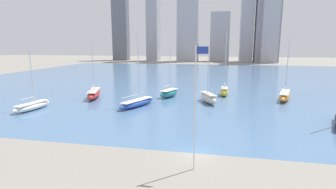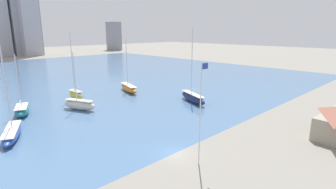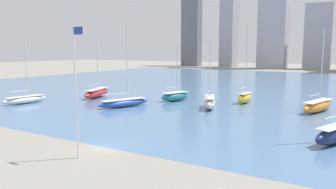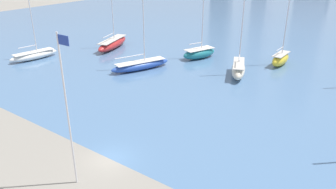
{
  "view_description": "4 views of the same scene",
  "coord_description": "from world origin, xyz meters",
  "px_view_note": "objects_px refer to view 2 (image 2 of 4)",
  "views": [
    {
      "loc": [
        2.47,
        -29.24,
        12.75
      ],
      "look_at": [
        -7.09,
        18.33,
        3.4
      ],
      "focal_mm": 28.0,
      "sensor_mm": 36.0,
      "label": 1
    },
    {
      "loc": [
        -23.42,
        -22.64,
        16.22
      ],
      "look_at": [
        7.56,
        9.1,
        5.32
      ],
      "focal_mm": 28.0,
      "sensor_mm": 36.0,
      "label": 2
    },
    {
      "loc": [
        23.3,
        -25.96,
        10.39
      ],
      "look_at": [
        -0.65,
        14.39,
        4.06
      ],
      "focal_mm": 35.0,
      "sensor_mm": 36.0,
      "label": 3
    },
    {
      "loc": [
        19.29,
        -17.65,
        17.59
      ],
      "look_at": [
        -1.19,
        10.87,
        2.46
      ],
      "focal_mm": 35.0,
      "sensor_mm": 36.0,
      "label": 4
    }
  ],
  "objects_px": {
    "sailboat_cream": "(79,104)",
    "sailboat_blue": "(12,133)",
    "sailboat_navy": "(193,97)",
    "sailboat_teal": "(22,110)",
    "flag_pole": "(201,111)",
    "sailboat_yellow": "(76,94)",
    "sailboat_orange": "(129,88)"
  },
  "relations": [
    {
      "from": "sailboat_orange",
      "to": "sailboat_blue",
      "type": "height_order",
      "value": "sailboat_blue"
    },
    {
      "from": "sailboat_cream",
      "to": "sailboat_teal",
      "type": "bearing_deg",
      "value": 131.78
    },
    {
      "from": "sailboat_cream",
      "to": "sailboat_blue",
      "type": "distance_m",
      "value": 15.74
    },
    {
      "from": "flag_pole",
      "to": "sailboat_teal",
      "type": "distance_m",
      "value": 38.22
    },
    {
      "from": "sailboat_yellow",
      "to": "sailboat_orange",
      "type": "bearing_deg",
      "value": -10.83
    },
    {
      "from": "sailboat_cream",
      "to": "sailboat_yellow",
      "type": "xyz_separation_m",
      "value": [
        3.57,
        9.19,
        0.04
      ]
    },
    {
      "from": "sailboat_orange",
      "to": "sailboat_blue",
      "type": "relative_size",
      "value": 0.91
    },
    {
      "from": "sailboat_orange",
      "to": "sailboat_yellow",
      "type": "xyz_separation_m",
      "value": [
        -13.63,
        2.85,
        0.12
      ]
    },
    {
      "from": "sailboat_cream",
      "to": "sailboat_blue",
      "type": "height_order",
      "value": "sailboat_blue"
    },
    {
      "from": "sailboat_navy",
      "to": "sailboat_orange",
      "type": "distance_m",
      "value": 19.51
    },
    {
      "from": "sailboat_cream",
      "to": "sailboat_navy",
      "type": "distance_m",
      "value": 24.96
    },
    {
      "from": "flag_pole",
      "to": "sailboat_yellow",
      "type": "relative_size",
      "value": 0.81
    },
    {
      "from": "sailboat_navy",
      "to": "sailboat_teal",
      "type": "height_order",
      "value": "sailboat_navy"
    },
    {
      "from": "sailboat_teal",
      "to": "sailboat_orange",
      "type": "xyz_separation_m",
      "value": [
        26.93,
        1.82,
        0.06
      ]
    },
    {
      "from": "flag_pole",
      "to": "sailboat_cream",
      "type": "xyz_separation_m",
      "value": [
        -0.13,
        31.94,
        -5.69
      ]
    },
    {
      "from": "sailboat_navy",
      "to": "sailboat_teal",
      "type": "bearing_deg",
      "value": 171.81
    },
    {
      "from": "sailboat_navy",
      "to": "sailboat_teal",
      "type": "xyz_separation_m",
      "value": [
        -31.23,
        17.2,
        -0.15
      ]
    },
    {
      "from": "sailboat_cream",
      "to": "sailboat_teal",
      "type": "xyz_separation_m",
      "value": [
        -9.73,
        4.52,
        -0.15
      ]
    },
    {
      "from": "sailboat_yellow",
      "to": "sailboat_blue",
      "type": "relative_size",
      "value": 1.02
    },
    {
      "from": "flag_pole",
      "to": "sailboat_yellow",
      "type": "bearing_deg",
      "value": 85.22
    },
    {
      "from": "sailboat_cream",
      "to": "sailboat_blue",
      "type": "xyz_separation_m",
      "value": [
        -14.3,
        -6.57,
        -0.3
      ]
    },
    {
      "from": "sailboat_teal",
      "to": "sailboat_orange",
      "type": "bearing_deg",
      "value": 24.27
    },
    {
      "from": "flag_pole",
      "to": "sailboat_yellow",
      "type": "distance_m",
      "value": 41.67
    },
    {
      "from": "flag_pole",
      "to": "sailboat_cream",
      "type": "distance_m",
      "value": 32.45
    },
    {
      "from": "sailboat_cream",
      "to": "sailboat_teal",
      "type": "height_order",
      "value": "sailboat_cream"
    },
    {
      "from": "flag_pole",
      "to": "sailboat_cream",
      "type": "height_order",
      "value": "flag_pole"
    },
    {
      "from": "sailboat_navy",
      "to": "sailboat_teal",
      "type": "relative_size",
      "value": 1.4
    },
    {
      "from": "flag_pole",
      "to": "sailboat_teal",
      "type": "xyz_separation_m",
      "value": [
        -9.86,
        36.46,
        -5.84
      ]
    },
    {
      "from": "sailboat_teal",
      "to": "sailboat_cream",
      "type": "bearing_deg",
      "value": -4.52
    },
    {
      "from": "sailboat_blue",
      "to": "sailboat_orange",
      "type": "bearing_deg",
      "value": 44.56
    },
    {
      "from": "flag_pole",
      "to": "sailboat_navy",
      "type": "height_order",
      "value": "sailboat_navy"
    },
    {
      "from": "flag_pole",
      "to": "sailboat_navy",
      "type": "xyz_separation_m",
      "value": [
        21.36,
        19.26,
        -5.69
      ]
    }
  ]
}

